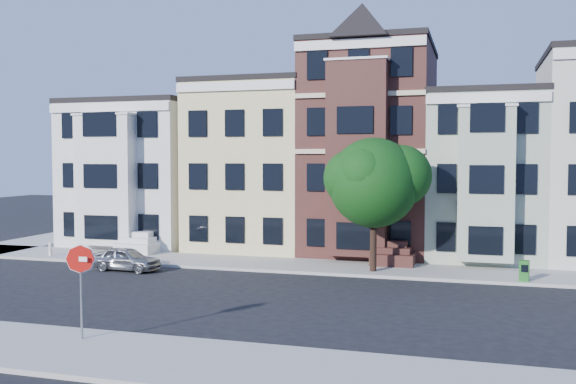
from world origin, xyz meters
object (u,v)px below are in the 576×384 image
(parked_car, at_px, (126,259))
(newspaper_box, at_px, (524,271))
(fire_hydrant, at_px, (51,250))
(street_tree, at_px, (374,189))
(stop_sign, at_px, (81,286))

(parked_car, bearing_deg, newspaper_box, -80.72)
(fire_hydrant, bearing_deg, newspaper_box, -0.89)
(fire_hydrant, bearing_deg, street_tree, 0.78)
(parked_car, height_order, fire_hydrant, parked_car)
(parked_car, bearing_deg, stop_sign, -151.76)
(street_tree, distance_m, fire_hydrant, 18.53)
(newspaper_box, height_order, stop_sign, stop_sign)
(parked_car, height_order, newspaper_box, parked_car)
(parked_car, height_order, stop_sign, stop_sign)
(parked_car, xyz_separation_m, newspaper_box, (18.88, 1.88, 0.02))
(street_tree, bearing_deg, newspaper_box, -5.28)
(street_tree, bearing_deg, parked_car, -168.21)
(street_tree, xyz_separation_m, parked_car, (-12.02, -2.51, -3.55))
(newspaper_box, xyz_separation_m, stop_sign, (-13.54, -13.52, 1.17))
(street_tree, bearing_deg, fire_hydrant, -179.22)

